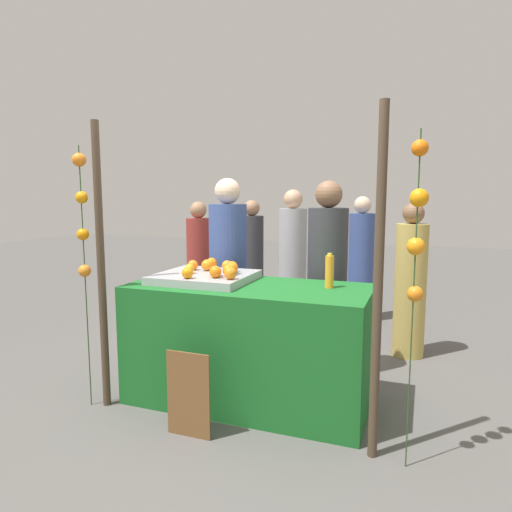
% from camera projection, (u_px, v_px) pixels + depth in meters
% --- Properties ---
extents(ground_plane, '(24.00, 24.00, 0.00)m').
position_uv_depth(ground_plane, '(249.00, 400.00, 3.48)').
color(ground_plane, '#565451').
extents(stall_counter, '(1.77, 0.81, 0.89)m').
position_uv_depth(stall_counter, '(249.00, 343.00, 3.42)').
color(stall_counter, '#196023').
rests_on(stall_counter, ground_plane).
extents(orange_tray, '(0.71, 0.65, 0.06)m').
position_uv_depth(orange_tray, '(205.00, 277.00, 3.53)').
color(orange_tray, '#9EA0A5').
rests_on(orange_tray, stall_counter).
extents(orange_0, '(0.08, 0.08, 0.08)m').
position_uv_depth(orange_0, '(189.00, 269.00, 3.51)').
color(orange_0, orange).
rests_on(orange_0, orange_tray).
extents(orange_1, '(0.09, 0.09, 0.09)m').
position_uv_depth(orange_1, '(228.00, 270.00, 3.39)').
color(orange_1, orange).
rests_on(orange_1, orange_tray).
extents(orange_2, '(0.08, 0.08, 0.08)m').
position_uv_depth(orange_2, '(187.00, 273.00, 3.30)').
color(orange_2, orange).
rests_on(orange_2, orange_tray).
extents(orange_3, '(0.09, 0.09, 0.09)m').
position_uv_depth(orange_3, '(212.00, 263.00, 3.78)').
color(orange_3, orange).
rests_on(orange_3, orange_tray).
extents(orange_4, '(0.08, 0.08, 0.08)m').
position_uv_depth(orange_4, '(227.00, 265.00, 3.65)').
color(orange_4, orange).
rests_on(orange_4, orange_tray).
extents(orange_5, '(0.09, 0.09, 0.09)m').
position_uv_depth(orange_5, '(232.00, 267.00, 3.57)').
color(orange_5, orange).
rests_on(orange_5, orange_tray).
extents(orange_6, '(0.08, 0.08, 0.08)m').
position_uv_depth(orange_6, '(216.00, 271.00, 3.39)').
color(orange_6, orange).
rests_on(orange_6, orange_tray).
extents(orange_7, '(0.09, 0.09, 0.09)m').
position_uv_depth(orange_7, '(232.00, 268.00, 3.48)').
color(orange_7, orange).
rests_on(orange_7, orange_tray).
extents(orange_8, '(0.09, 0.09, 0.09)m').
position_uv_depth(orange_8, '(207.00, 265.00, 3.64)').
color(orange_8, orange).
rests_on(orange_8, orange_tray).
extents(orange_9, '(0.09, 0.09, 0.09)m').
position_uv_depth(orange_9, '(215.00, 272.00, 3.32)').
color(orange_9, orange).
rests_on(orange_9, orange_tray).
extents(orange_10, '(0.08, 0.08, 0.08)m').
position_uv_depth(orange_10, '(193.00, 265.00, 3.66)').
color(orange_10, orange).
rests_on(orange_10, orange_tray).
extents(orange_11, '(0.09, 0.09, 0.09)m').
position_uv_depth(orange_11, '(230.00, 273.00, 3.26)').
color(orange_11, orange).
rests_on(orange_11, orange_tray).
extents(juice_bottle, '(0.06, 0.06, 0.25)m').
position_uv_depth(juice_bottle, '(329.00, 271.00, 3.25)').
color(juice_bottle, orange).
rests_on(juice_bottle, stall_counter).
extents(chalkboard_sign, '(0.30, 0.03, 0.58)m').
position_uv_depth(chalkboard_sign, '(189.00, 395.00, 2.92)').
color(chalkboard_sign, brown).
rests_on(chalkboard_sign, ground_plane).
extents(vendor_left, '(0.34, 0.34, 1.70)m').
position_uv_depth(vendor_left, '(228.00, 279.00, 4.14)').
color(vendor_left, '#384C8C').
rests_on(vendor_left, ground_plane).
extents(vendor_right, '(0.34, 0.34, 1.67)m').
position_uv_depth(vendor_right, '(327.00, 287.00, 3.86)').
color(vendor_right, '#333338').
rests_on(vendor_right, ground_plane).
extents(crowd_person_0, '(0.33, 0.33, 1.62)m').
position_uv_depth(crowd_person_0, '(292.00, 264.00, 5.32)').
color(crowd_person_0, '#99999E').
rests_on(crowd_person_0, ground_plane).
extents(crowd_person_1, '(0.30, 0.30, 1.49)m').
position_uv_depth(crowd_person_1, '(410.00, 286.00, 4.36)').
color(crowd_person_1, tan).
rests_on(crowd_person_1, ground_plane).
extents(crowd_person_2, '(0.30, 0.30, 1.50)m').
position_uv_depth(crowd_person_2, '(252.00, 262.00, 5.87)').
color(crowd_person_2, '#333338').
rests_on(crowd_person_2, ground_plane).
extents(crowd_person_3, '(0.31, 0.31, 1.54)m').
position_uv_depth(crowd_person_3, '(361.00, 263.00, 5.63)').
color(crowd_person_3, '#384C8C').
rests_on(crowd_person_3, ground_plane).
extents(crowd_person_4, '(0.30, 0.30, 1.48)m').
position_uv_depth(crowd_person_4, '(199.00, 267.00, 5.53)').
color(crowd_person_4, maroon).
rests_on(crowd_person_4, ground_plane).
extents(canopy_post_left, '(0.06, 0.06, 2.07)m').
position_uv_depth(canopy_post_left, '(101.00, 268.00, 3.26)').
color(canopy_post_left, '#473828').
rests_on(canopy_post_left, ground_plane).
extents(canopy_post_right, '(0.06, 0.06, 2.07)m').
position_uv_depth(canopy_post_right, '(378.00, 287.00, 2.59)').
color(canopy_post_right, '#473828').
rests_on(canopy_post_right, ground_plane).
extents(garland_strand_left, '(0.10, 0.10, 1.90)m').
position_uv_depth(garland_strand_left, '(82.00, 215.00, 3.21)').
color(garland_strand_left, '#2D4C23').
rests_on(garland_strand_left, ground_plane).
extents(garland_strand_right, '(0.10, 0.11, 1.90)m').
position_uv_depth(garland_strand_right, '(417.00, 224.00, 2.44)').
color(garland_strand_right, '#2D4C23').
rests_on(garland_strand_right, ground_plane).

